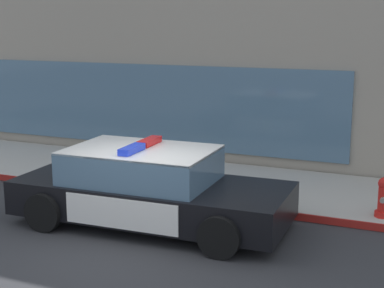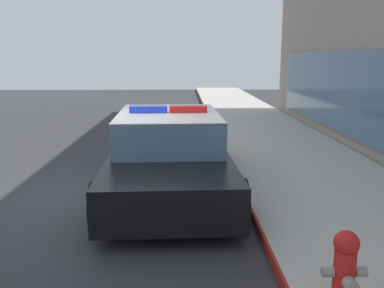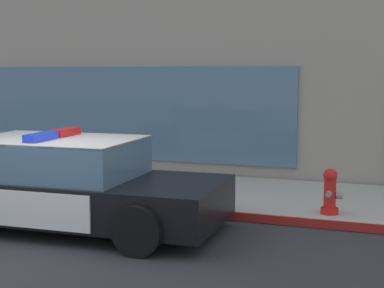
% 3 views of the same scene
% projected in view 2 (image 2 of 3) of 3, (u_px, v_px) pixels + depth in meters
% --- Properties ---
extents(ground, '(48.00, 48.00, 0.00)m').
position_uv_depth(ground, '(117.00, 195.00, 7.11)').
color(ground, '#303033').
extents(sidewalk, '(48.00, 3.08, 0.15)m').
position_uv_depth(sidewalk, '(330.00, 189.00, 7.18)').
color(sidewalk, '#B2ADA3').
rests_on(sidewalk, ground).
extents(curb_red_paint, '(28.80, 0.04, 0.14)m').
position_uv_depth(curb_red_paint, '(241.00, 190.00, 7.14)').
color(curb_red_paint, maroon).
rests_on(curb_red_paint, ground).
extents(police_cruiser, '(4.92, 2.28, 1.49)m').
position_uv_depth(police_cruiser, '(169.00, 153.00, 7.26)').
color(police_cruiser, black).
rests_on(police_cruiser, ground).
extents(fire_hydrant, '(0.34, 0.39, 0.73)m').
position_uv_depth(fire_hydrant, '(344.00, 272.00, 3.58)').
color(fire_hydrant, red).
rests_on(fire_hydrant, sidewalk).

